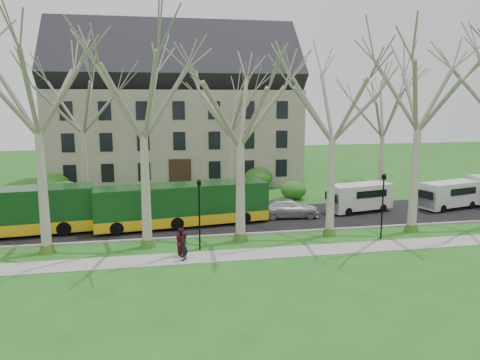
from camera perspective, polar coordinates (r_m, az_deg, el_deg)
name	(u,v)px	position (r m, az deg, el deg)	size (l,w,h in m)	color
ground	(289,239)	(31.20, 6.01, -7.22)	(120.00, 120.00, 0.00)	#22601B
sidewalk	(301,251)	(28.93, 7.45, -8.59)	(70.00, 2.00, 0.06)	gray
road	(269,218)	(36.29, 3.51, -4.68)	(80.00, 8.00, 0.06)	black
curb	(283,232)	(32.56, 5.25, -6.35)	(80.00, 0.25, 0.14)	#A5A39E
building	(175,108)	(52.60, -7.88, 8.64)	(26.50, 12.20, 16.00)	gray
tree_row_verge	(290,133)	(30.19, 6.09, 5.75)	(49.00, 7.00, 14.00)	gray
tree_row_far	(239,136)	(40.33, -0.17, 5.42)	(33.00, 7.00, 12.00)	gray
lamp_row	(294,205)	(29.61, 6.65, -3.02)	(36.22, 0.22, 4.30)	black
hedges	(197,188)	(43.49, -5.22, -0.94)	(30.60, 8.60, 2.00)	#205317
bus_follow	(182,204)	(34.11, -7.05, -2.95)	(12.45, 2.59, 3.11)	#124017
sedan	(289,208)	(36.52, 5.94, -3.44)	(1.97, 4.84, 1.41)	silver
van_a	(360,198)	(39.21, 14.38, -2.12)	(5.21, 1.89, 2.27)	silver
van_b	(450,195)	(42.83, 24.19, -1.70)	(5.16, 1.87, 2.25)	silver
pedestrian_a	(184,246)	(27.02, -6.86, -8.00)	(0.60, 0.40, 1.66)	black
pedestrian_b	(181,242)	(27.74, -7.15, -7.49)	(0.82, 0.64, 1.69)	#52121A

